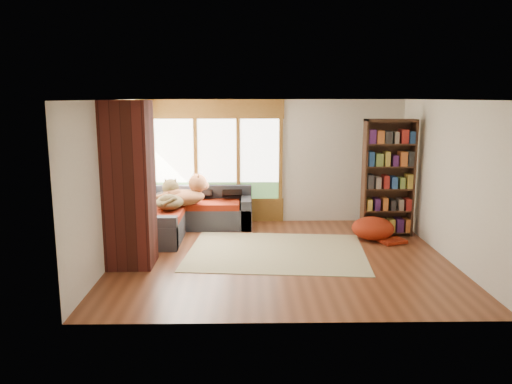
# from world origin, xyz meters

# --- Properties ---
(floor) EXTENTS (5.50, 5.50, 0.00)m
(floor) POSITION_xyz_m (0.00, 0.00, 0.00)
(floor) COLOR #5E2E1A
(floor) RESTS_ON ground
(ceiling) EXTENTS (5.50, 5.50, 0.00)m
(ceiling) POSITION_xyz_m (0.00, 0.00, 2.60)
(ceiling) COLOR white
(wall_back) EXTENTS (5.50, 0.04, 2.60)m
(wall_back) POSITION_xyz_m (0.00, 2.50, 1.30)
(wall_back) COLOR silver
(wall_back) RESTS_ON ground
(wall_front) EXTENTS (5.50, 0.04, 2.60)m
(wall_front) POSITION_xyz_m (0.00, -2.50, 1.30)
(wall_front) COLOR silver
(wall_front) RESTS_ON ground
(wall_left) EXTENTS (0.04, 5.00, 2.60)m
(wall_left) POSITION_xyz_m (-2.75, 0.00, 1.30)
(wall_left) COLOR silver
(wall_left) RESTS_ON ground
(wall_right) EXTENTS (0.04, 5.00, 2.60)m
(wall_right) POSITION_xyz_m (2.75, 0.00, 1.30)
(wall_right) COLOR silver
(wall_right) RESTS_ON ground
(windows_back) EXTENTS (2.82, 0.10, 1.90)m
(windows_back) POSITION_xyz_m (-1.20, 2.47, 1.35)
(windows_back) COLOR brown
(windows_back) RESTS_ON wall_back
(windows_left) EXTENTS (0.10, 2.62, 1.90)m
(windows_left) POSITION_xyz_m (-2.72, 1.20, 1.35)
(windows_left) COLOR brown
(windows_left) RESTS_ON wall_left
(roller_blind) EXTENTS (0.03, 0.72, 0.90)m
(roller_blind) POSITION_xyz_m (-2.69, 2.03, 1.75)
(roller_blind) COLOR #8D9C6C
(roller_blind) RESTS_ON wall_left
(brick_chimney) EXTENTS (0.70, 0.70, 2.60)m
(brick_chimney) POSITION_xyz_m (-2.40, -0.35, 1.30)
(brick_chimney) COLOR #471914
(brick_chimney) RESTS_ON ground
(sectional_sofa) EXTENTS (2.20, 2.20, 0.80)m
(sectional_sofa) POSITION_xyz_m (-1.95, 1.70, 0.30)
(sectional_sofa) COLOR #26262D
(sectional_sofa) RESTS_ON ground
(area_rug) EXTENTS (3.23, 2.58, 0.01)m
(area_rug) POSITION_xyz_m (-0.06, 0.27, 0.01)
(area_rug) COLOR beige
(area_rug) RESTS_ON ground
(bookshelf) EXTENTS (0.96, 0.32, 2.24)m
(bookshelf) POSITION_xyz_m (2.14, 1.35, 1.12)
(bookshelf) COLOR #381F12
(bookshelf) RESTS_ON ground
(pouf) EXTENTS (1.02, 1.02, 0.43)m
(pouf) POSITION_xyz_m (1.80, 1.03, 0.22)
(pouf) COLOR maroon
(pouf) RESTS_ON area_rug
(dog_tan) EXTENTS (1.08, 0.94, 0.53)m
(dog_tan) POSITION_xyz_m (-1.77, 1.63, 0.80)
(dog_tan) COLOR brown
(dog_tan) RESTS_ON sectional_sofa
(dog_brindle) EXTENTS (0.57, 0.88, 0.47)m
(dog_brindle) POSITION_xyz_m (-2.04, 1.33, 0.77)
(dog_brindle) COLOR #332613
(dog_brindle) RESTS_ON sectional_sofa
(throw_pillows) EXTENTS (1.98, 1.68, 0.45)m
(throw_pillows) POSITION_xyz_m (-1.92, 1.85, 0.74)
(throw_pillows) COLOR black
(throw_pillows) RESTS_ON sectional_sofa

